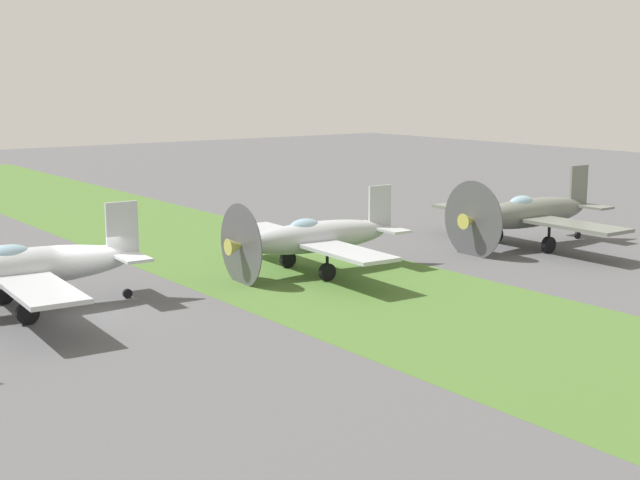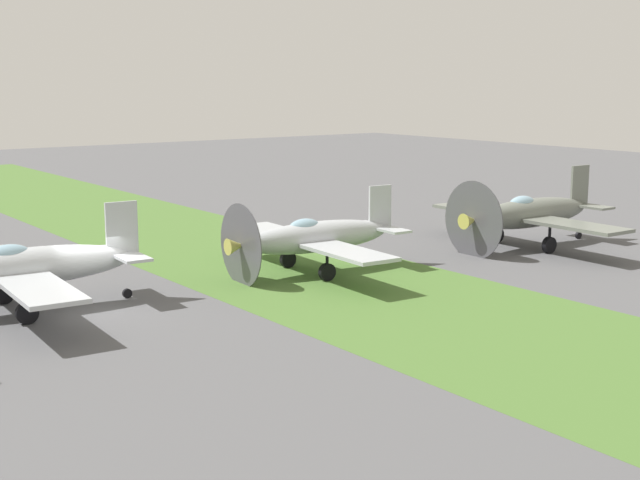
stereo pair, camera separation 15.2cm
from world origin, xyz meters
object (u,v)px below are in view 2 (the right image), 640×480
at_px(airplane_wingman, 314,237).
at_px(supply_crate, 104,254).
at_px(airplane_lead, 24,268).
at_px(airplane_trail, 529,213).

relative_size(airplane_wingman, supply_crate, 11.95).
bearing_deg(supply_crate, airplane_wingman, -140.95).
height_order(airplane_lead, supply_crate, airplane_lead).
distance_m(airplane_lead, airplane_wingman, 12.51).
height_order(airplane_wingman, airplane_trail, airplane_trail).
xyz_separation_m(airplane_lead, airplane_trail, (-2.35, -24.92, 0.06)).
relative_size(airplane_trail, supply_crate, 12.87).
xyz_separation_m(airplane_lead, supply_crate, (7.11, -6.00, -1.35)).
bearing_deg(airplane_lead, airplane_wingman, -90.58).
height_order(airplane_lead, airplane_wingman, airplane_lead).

